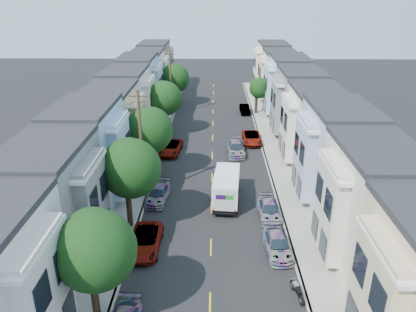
% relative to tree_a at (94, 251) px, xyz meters
% --- Properties ---
extents(ground, '(160.00, 160.00, 0.00)m').
position_rel_tree_a_xyz_m(ground, '(6.30, 13.35, -4.94)').
color(ground, black).
rests_on(ground, ground).
extents(road_slab, '(12.00, 70.00, 0.02)m').
position_rel_tree_a_xyz_m(road_slab, '(6.30, 28.35, -4.93)').
color(road_slab, black).
rests_on(road_slab, ground).
extents(curb_left, '(0.30, 70.00, 0.15)m').
position_rel_tree_a_xyz_m(curb_left, '(0.25, 28.35, -4.87)').
color(curb_left, gray).
rests_on(curb_left, ground).
extents(curb_right, '(0.30, 70.00, 0.15)m').
position_rel_tree_a_xyz_m(curb_right, '(12.35, 28.35, -4.87)').
color(curb_right, gray).
rests_on(curb_right, ground).
extents(sidewalk_left, '(2.60, 70.00, 0.15)m').
position_rel_tree_a_xyz_m(sidewalk_left, '(-1.05, 28.35, -4.87)').
color(sidewalk_left, gray).
rests_on(sidewalk_left, ground).
extents(sidewalk_right, '(2.60, 70.00, 0.15)m').
position_rel_tree_a_xyz_m(sidewalk_right, '(13.65, 28.35, -4.87)').
color(sidewalk_right, gray).
rests_on(sidewalk_right, ground).
extents(centerline, '(0.12, 70.00, 0.01)m').
position_rel_tree_a_xyz_m(centerline, '(6.30, 28.35, -4.94)').
color(centerline, gold).
rests_on(centerline, ground).
extents(townhouse_row_left, '(5.00, 70.00, 8.50)m').
position_rel_tree_a_xyz_m(townhouse_row_left, '(-4.85, 28.35, -4.94)').
color(townhouse_row_left, silver).
rests_on(townhouse_row_left, ground).
extents(townhouse_row_right, '(5.00, 70.00, 8.50)m').
position_rel_tree_a_xyz_m(townhouse_row_right, '(17.45, 28.35, -4.94)').
color(townhouse_row_right, silver).
rests_on(townhouse_row_right, ground).
extents(tree_a, '(4.52, 4.52, 7.23)m').
position_rel_tree_a_xyz_m(tree_a, '(0.00, 0.00, 0.00)').
color(tree_a, black).
rests_on(tree_a, ground).
extents(tree_b, '(4.70, 4.70, 7.62)m').
position_rel_tree_a_xyz_m(tree_b, '(0.00, 10.09, 0.30)').
color(tree_b, black).
rests_on(tree_b, ground).
extents(tree_c, '(4.70, 4.70, 7.45)m').
position_rel_tree_a_xyz_m(tree_c, '(0.00, 19.56, 0.13)').
color(tree_c, black).
rests_on(tree_c, ground).
extents(tree_d, '(4.48, 4.48, 7.17)m').
position_rel_tree_a_xyz_m(tree_d, '(-0.00, 32.47, -0.04)').
color(tree_d, black).
rests_on(tree_d, ground).
extents(tree_e, '(4.70, 4.70, 6.90)m').
position_rel_tree_a_xyz_m(tree_e, '(0.00, 46.41, -0.41)').
color(tree_e, black).
rests_on(tree_e, ground).
extents(tree_far_r, '(3.10, 3.10, 5.58)m').
position_rel_tree_a_xyz_m(tree_far_r, '(13.20, 42.15, -0.96)').
color(tree_far_r, black).
rests_on(tree_far_r, ground).
extents(utility_pole_near, '(1.60, 0.26, 10.00)m').
position_rel_tree_a_xyz_m(utility_pole_near, '(0.00, 15.35, 0.21)').
color(utility_pole_near, '#42301E').
rests_on(utility_pole_near, ground).
extents(utility_pole_far, '(1.60, 0.26, 10.00)m').
position_rel_tree_a_xyz_m(utility_pole_far, '(0.00, 41.35, 0.21)').
color(utility_pole_far, '#42301E').
rests_on(utility_pole_far, ground).
extents(fedex_truck, '(2.23, 5.78, 2.77)m').
position_rel_tree_a_xyz_m(fedex_truck, '(7.63, 14.47, -3.39)').
color(fedex_truck, white).
rests_on(fedex_truck, ground).
extents(lead_sedan, '(2.09, 4.68, 1.39)m').
position_rel_tree_a_xyz_m(lead_sedan, '(9.05, 25.87, -4.25)').
color(lead_sedan, black).
rests_on(lead_sedan, ground).
extents(parked_left_b, '(2.29, 4.92, 1.36)m').
position_rel_tree_a_xyz_m(parked_left_b, '(1.40, 7.09, -4.26)').
color(parked_left_b, black).
rests_on(parked_left_b, ground).
extents(parked_left_c, '(2.20, 4.43, 1.28)m').
position_rel_tree_a_xyz_m(parked_left_c, '(1.40, 14.56, -4.30)').
color(parked_left_c, '#ADADAD').
rests_on(parked_left_c, ground).
extents(parked_left_d, '(2.74, 5.09, 1.36)m').
position_rel_tree_a_xyz_m(parked_left_d, '(1.40, 25.98, -4.26)').
color(parked_left_d, '#430E1B').
rests_on(parked_left_d, ground).
extents(parked_right_a, '(2.09, 4.39, 1.28)m').
position_rel_tree_a_xyz_m(parked_right_a, '(11.20, 6.88, -4.30)').
color(parked_right_a, '#313337').
rests_on(parked_right_a, ground).
extents(parked_right_b, '(1.82, 4.10, 1.22)m').
position_rel_tree_a_xyz_m(parked_right_b, '(11.20, 11.94, -4.33)').
color(parked_right_b, white).
rests_on(parked_right_b, ground).
extents(parked_right_c, '(2.26, 4.82, 1.33)m').
position_rel_tree_a_xyz_m(parked_right_c, '(11.20, 29.51, -4.28)').
color(parked_right_c, black).
rests_on(parked_right_c, ground).
extents(parked_right_d, '(1.48, 3.89, 1.28)m').
position_rel_tree_a_xyz_m(parked_right_d, '(11.20, 42.45, -4.30)').
color(parked_right_d, black).
rests_on(parked_right_d, ground).
extents(motorcycle, '(0.28, 2.07, 0.82)m').
position_rel_tree_a_xyz_m(motorcycle, '(11.79, 2.22, -4.51)').
color(motorcycle, black).
rests_on(motorcycle, ground).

